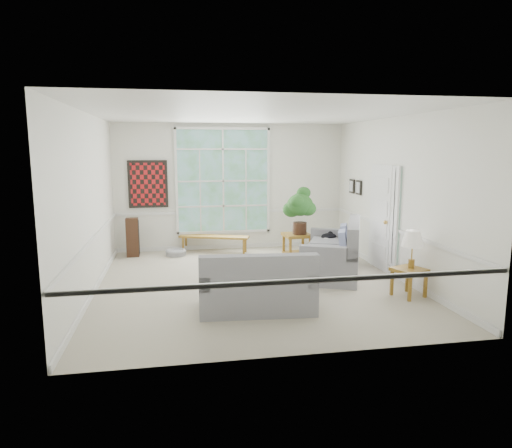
{
  "coord_description": "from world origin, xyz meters",
  "views": [
    {
      "loc": [
        -1.35,
        -7.89,
        2.41
      ],
      "look_at": [
        0.1,
        0.2,
        1.05
      ],
      "focal_mm": 32.0,
      "sensor_mm": 36.0,
      "label": 1
    }
  ],
  "objects_px": {
    "loveseat_right": "(332,247)",
    "coffee_table": "(254,268)",
    "loveseat_front": "(257,280)",
    "end_table": "(297,246)",
    "side_table": "(409,282)"
  },
  "relations": [
    {
      "from": "coffee_table",
      "to": "loveseat_front",
      "type": "bearing_deg",
      "value": -112.46
    },
    {
      "from": "loveseat_right",
      "to": "end_table",
      "type": "height_order",
      "value": "loveseat_right"
    },
    {
      "from": "loveseat_right",
      "to": "loveseat_front",
      "type": "relative_size",
      "value": 1.14
    },
    {
      "from": "loveseat_right",
      "to": "end_table",
      "type": "relative_size",
      "value": 3.44
    },
    {
      "from": "end_table",
      "to": "loveseat_front",
      "type": "bearing_deg",
      "value": -115.65
    },
    {
      "from": "loveseat_right",
      "to": "coffee_table",
      "type": "relative_size",
      "value": 1.96
    },
    {
      "from": "loveseat_front",
      "to": "side_table",
      "type": "relative_size",
      "value": 3.6
    },
    {
      "from": "loveseat_front",
      "to": "coffee_table",
      "type": "distance_m",
      "value": 1.74
    },
    {
      "from": "loveseat_front",
      "to": "coffee_table",
      "type": "bearing_deg",
      "value": 85.66
    },
    {
      "from": "loveseat_right",
      "to": "side_table",
      "type": "relative_size",
      "value": 4.12
    },
    {
      "from": "loveseat_right",
      "to": "coffee_table",
      "type": "height_order",
      "value": "loveseat_right"
    },
    {
      "from": "coffee_table",
      "to": "end_table",
      "type": "bearing_deg",
      "value": 34.09
    },
    {
      "from": "loveseat_right",
      "to": "end_table",
      "type": "distance_m",
      "value": 1.37
    },
    {
      "from": "loveseat_right",
      "to": "loveseat_front",
      "type": "height_order",
      "value": "loveseat_right"
    },
    {
      "from": "loveseat_right",
      "to": "side_table",
      "type": "xyz_separation_m",
      "value": [
        0.79,
        -1.53,
        -0.29
      ]
    }
  ]
}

